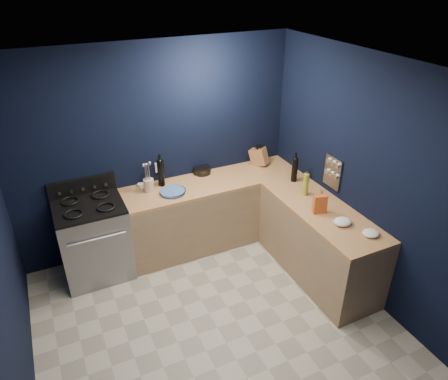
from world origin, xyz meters
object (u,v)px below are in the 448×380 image
plate_stack (172,192)px  knife_block (259,157)px  crouton_bag (320,204)px  gas_range (95,241)px  utensil_crock (149,185)px

plate_stack → knife_block: bearing=10.6°
knife_block → crouton_bag: knife_block is taller
knife_block → gas_range: bearing=153.6°
gas_range → knife_block: size_ratio=3.95×
utensil_crock → crouton_bag: size_ratio=0.73×
plate_stack → crouton_bag: size_ratio=1.37×
gas_range → knife_block: knife_block is taller
plate_stack → gas_range: bearing=176.2°
utensil_crock → gas_range: bearing=-171.7°
utensil_crock → knife_block: (1.55, 0.07, 0.04)m
knife_block → utensil_crock: bearing=151.9°
gas_range → crouton_bag: 2.62m
plate_stack → utensil_crock: utensil_crock is taller
utensil_crock → crouton_bag: 2.01m
plate_stack → utensil_crock: 0.30m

